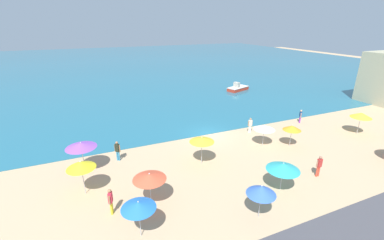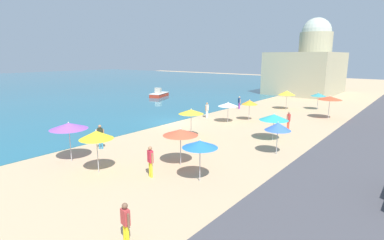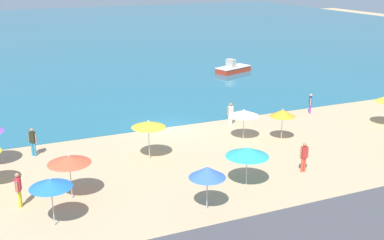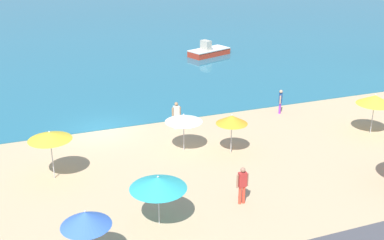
{
  "view_description": "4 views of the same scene",
  "coord_description": "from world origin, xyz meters",
  "px_view_note": "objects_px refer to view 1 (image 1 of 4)",
  "views": [
    {
      "loc": [
        -11.61,
        -22.56,
        11.32
      ],
      "look_at": [
        -1.67,
        0.62,
        1.7
      ],
      "focal_mm": 24.0,
      "sensor_mm": 36.0,
      "label": 1
    },
    {
      "loc": [
        -22.08,
        -20.32,
        6.72
      ],
      "look_at": [
        -1.51,
        -3.88,
        1.07
      ],
      "focal_mm": 28.0,
      "sensor_mm": 36.0,
      "label": 2
    },
    {
      "loc": [
        -11.8,
        -31.45,
        11.33
      ],
      "look_at": [
        -0.03,
        -4.28,
        1.82
      ],
      "focal_mm": 45.0,
      "sensor_mm": 36.0,
      "label": 3
    },
    {
      "loc": [
        -4.37,
        -27.1,
        11.28
      ],
      "look_at": [
        3.8,
        -5.51,
        2.18
      ],
      "focal_mm": 45.0,
      "sensor_mm": 36.0,
      "label": 4
    }
  ],
  "objects_px": {
    "bather_5": "(250,124)",
    "beach_umbrella_3": "(149,177)",
    "bather_1": "(319,165)",
    "beach_umbrella_4": "(264,127)",
    "beach_umbrella_7": "(81,165)",
    "bather_2": "(117,150)",
    "skiff_nearshore": "(238,88)",
    "beach_umbrella_5": "(283,167)",
    "bather_0": "(111,200)",
    "beach_umbrella_6": "(138,205)",
    "beach_umbrella_8": "(202,140)",
    "beach_umbrella_0": "(292,128)",
    "bather_4": "(300,116)",
    "beach_umbrella_10": "(361,115)",
    "beach_umbrella_2": "(81,145)",
    "beach_umbrella_9": "(261,190)"
  },
  "relations": [
    {
      "from": "beach_umbrella_0",
      "to": "beach_umbrella_5",
      "type": "distance_m",
      "value": 7.69
    },
    {
      "from": "beach_umbrella_0",
      "to": "bather_0",
      "type": "xyz_separation_m",
      "value": [
        -17.13,
        -2.94,
        -0.92
      ]
    },
    {
      "from": "bather_4",
      "to": "bather_5",
      "type": "bearing_deg",
      "value": -179.24
    },
    {
      "from": "beach_umbrella_7",
      "to": "bather_1",
      "type": "bearing_deg",
      "value": -16.1
    },
    {
      "from": "bather_0",
      "to": "bather_5",
      "type": "relative_size",
      "value": 1.06
    },
    {
      "from": "bather_0",
      "to": "bather_4",
      "type": "height_order",
      "value": "bather_0"
    },
    {
      "from": "beach_umbrella_7",
      "to": "bather_4",
      "type": "distance_m",
      "value": 24.69
    },
    {
      "from": "beach_umbrella_3",
      "to": "beach_umbrella_6",
      "type": "bearing_deg",
      "value": -116.79
    },
    {
      "from": "beach_umbrella_2",
      "to": "beach_umbrella_3",
      "type": "distance_m",
      "value": 7.2
    },
    {
      "from": "beach_umbrella_7",
      "to": "skiff_nearshore",
      "type": "distance_m",
      "value": 33.17
    },
    {
      "from": "beach_umbrella_4",
      "to": "bather_0",
      "type": "distance_m",
      "value": 15.44
    },
    {
      "from": "beach_umbrella_0",
      "to": "beach_umbrella_8",
      "type": "bearing_deg",
      "value": 177.5
    },
    {
      "from": "beach_umbrella_3",
      "to": "bather_1",
      "type": "relative_size",
      "value": 1.34
    },
    {
      "from": "bather_2",
      "to": "skiff_nearshore",
      "type": "xyz_separation_m",
      "value": [
        23.06,
        16.82,
        -0.58
      ]
    },
    {
      "from": "beach_umbrella_3",
      "to": "beach_umbrella_7",
      "type": "xyz_separation_m",
      "value": [
        -3.98,
        2.93,
        0.18
      ]
    },
    {
      "from": "beach_umbrella_4",
      "to": "bather_4",
      "type": "relative_size",
      "value": 1.33
    },
    {
      "from": "beach_umbrella_4",
      "to": "beach_umbrella_7",
      "type": "height_order",
      "value": "beach_umbrella_7"
    },
    {
      "from": "beach_umbrella_4",
      "to": "beach_umbrella_10",
      "type": "bearing_deg",
      "value": -8.86
    },
    {
      "from": "bather_2",
      "to": "beach_umbrella_4",
      "type": "bearing_deg",
      "value": -10.63
    },
    {
      "from": "beach_umbrella_6",
      "to": "beach_umbrella_8",
      "type": "bearing_deg",
      "value": 41.9
    },
    {
      "from": "bather_1",
      "to": "bather_5",
      "type": "height_order",
      "value": "bather_1"
    },
    {
      "from": "bather_2",
      "to": "bather_4",
      "type": "relative_size",
      "value": 1.13
    },
    {
      "from": "skiff_nearshore",
      "to": "beach_umbrella_5",
      "type": "bearing_deg",
      "value": -116.71
    },
    {
      "from": "beach_umbrella_3",
      "to": "beach_umbrella_10",
      "type": "relative_size",
      "value": 0.96
    },
    {
      "from": "beach_umbrella_7",
      "to": "skiff_nearshore",
      "type": "height_order",
      "value": "beach_umbrella_7"
    },
    {
      "from": "beach_umbrella_5",
      "to": "bather_2",
      "type": "relative_size",
      "value": 1.28
    },
    {
      "from": "bather_0",
      "to": "bather_2",
      "type": "relative_size",
      "value": 0.99
    },
    {
      "from": "beach_umbrella_3",
      "to": "bather_4",
      "type": "height_order",
      "value": "beach_umbrella_3"
    },
    {
      "from": "skiff_nearshore",
      "to": "beach_umbrella_2",
      "type": "bearing_deg",
      "value": -145.8
    },
    {
      "from": "beach_umbrella_10",
      "to": "bather_5",
      "type": "relative_size",
      "value": 1.45
    },
    {
      "from": "beach_umbrella_7",
      "to": "bather_4",
      "type": "relative_size",
      "value": 1.62
    },
    {
      "from": "bather_5",
      "to": "beach_umbrella_3",
      "type": "bearing_deg",
      "value": -150.53
    },
    {
      "from": "beach_umbrella_0",
      "to": "beach_umbrella_6",
      "type": "relative_size",
      "value": 0.94
    },
    {
      "from": "beach_umbrella_6",
      "to": "beach_umbrella_10",
      "type": "bearing_deg",
      "value": 11.25
    },
    {
      "from": "bather_0",
      "to": "bather_5",
      "type": "height_order",
      "value": "bather_0"
    },
    {
      "from": "beach_umbrella_4",
      "to": "beach_umbrella_5",
      "type": "relative_size",
      "value": 0.92
    },
    {
      "from": "bather_2",
      "to": "beach_umbrella_8",
      "type": "bearing_deg",
      "value": -27.31
    },
    {
      "from": "bather_2",
      "to": "beach_umbrella_10",
      "type": "bearing_deg",
      "value": -9.83
    },
    {
      "from": "beach_umbrella_5",
      "to": "skiff_nearshore",
      "type": "xyz_separation_m",
      "value": [
        12.96,
        25.75,
        -1.46
      ]
    },
    {
      "from": "bather_5",
      "to": "beach_umbrella_6",
      "type": "bearing_deg",
      "value": -145.48
    },
    {
      "from": "beach_umbrella_7",
      "to": "beach_umbrella_9",
      "type": "height_order",
      "value": "beach_umbrella_7"
    },
    {
      "from": "beach_umbrella_10",
      "to": "beach_umbrella_2",
      "type": "bearing_deg",
      "value": 172.63
    },
    {
      "from": "beach_umbrella_8",
      "to": "bather_5",
      "type": "distance_m",
      "value": 8.7
    },
    {
      "from": "beach_umbrella_4",
      "to": "bather_5",
      "type": "relative_size",
      "value": 1.26
    },
    {
      "from": "beach_umbrella_0",
      "to": "beach_umbrella_2",
      "type": "height_order",
      "value": "beach_umbrella_2"
    },
    {
      "from": "bather_1",
      "to": "bather_5",
      "type": "bearing_deg",
      "value": 89.16
    },
    {
      "from": "beach_umbrella_5",
      "to": "beach_umbrella_10",
      "type": "bearing_deg",
      "value": 17.67
    },
    {
      "from": "beach_umbrella_2",
      "to": "skiff_nearshore",
      "type": "bearing_deg",
      "value": 34.2
    },
    {
      "from": "beach_umbrella_0",
      "to": "beach_umbrella_8",
      "type": "xyz_separation_m",
      "value": [
        -9.32,
        0.41,
        0.31
      ]
    },
    {
      "from": "bather_4",
      "to": "beach_umbrella_2",
      "type": "bearing_deg",
      "value": -176.71
    }
  ]
}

